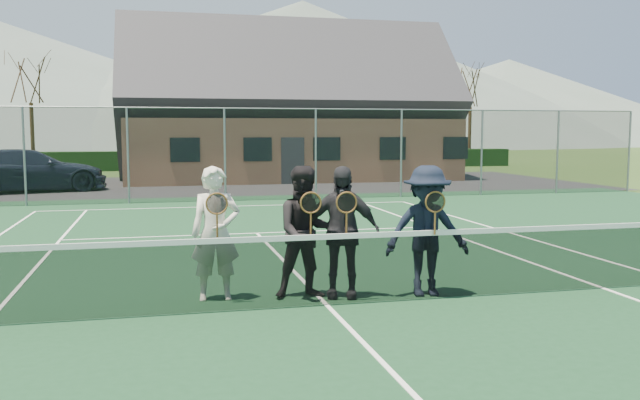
% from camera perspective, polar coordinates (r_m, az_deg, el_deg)
% --- Properties ---
extents(ground, '(220.00, 220.00, 0.00)m').
position_cam_1_polar(ground, '(28.53, -9.23, 1.19)').
color(ground, '#294217').
rests_on(ground, ground).
extents(court_surface, '(30.00, 30.00, 0.02)m').
position_cam_1_polar(court_surface, '(8.92, 0.60, -8.97)').
color(court_surface, '#14381E').
rests_on(court_surface, ground).
extents(tarmac_carpark, '(40.00, 12.00, 0.01)m').
position_cam_1_polar(tarmac_carpark, '(28.51, -17.27, 1.01)').
color(tarmac_carpark, black).
rests_on(tarmac_carpark, ground).
extents(hedge_row, '(40.00, 1.20, 1.10)m').
position_cam_1_polar(hedge_row, '(40.45, -10.52, 3.31)').
color(hedge_row, black).
rests_on(hedge_row, ground).
extents(hill_centre, '(120.00, 120.00, 22.00)m').
position_cam_1_polar(hill_centre, '(106.05, -1.44, 10.59)').
color(hill_centre, '#54655A').
rests_on(hill_centre, ground).
extents(hill_east, '(90.00, 90.00, 14.00)m').
position_cam_1_polar(hill_east, '(118.18, 15.57, 7.95)').
color(hill_east, '#596A5F').
rests_on(hill_east, ground).
extents(car_c, '(5.93, 3.71, 1.60)m').
position_cam_1_polar(car_c, '(27.51, -23.29, 2.29)').
color(car_c, '#181F30').
rests_on(car_c, ground).
extents(court_markings, '(11.03, 23.83, 0.01)m').
position_cam_1_polar(court_markings, '(8.91, 0.60, -8.87)').
color(court_markings, white).
rests_on(court_markings, court_surface).
extents(tennis_net, '(11.68, 0.08, 1.10)m').
position_cam_1_polar(tennis_net, '(8.79, 0.60, -5.63)').
color(tennis_net, slate).
rests_on(tennis_net, ground).
extents(perimeter_fence, '(30.07, 0.07, 3.02)m').
position_cam_1_polar(perimeter_fence, '(21.97, -8.02, 3.82)').
color(perimeter_fence, slate).
rests_on(perimeter_fence, ground).
extents(clubhouse, '(15.60, 8.20, 7.70)m').
position_cam_1_polar(clubhouse, '(32.97, -2.85, 8.82)').
color(clubhouse, '#9E6B4C').
rests_on(clubhouse, ground).
extents(tree_b, '(3.20, 3.20, 7.77)m').
position_cam_1_polar(tree_b, '(42.08, -23.27, 10.18)').
color(tree_b, '#3C2815').
rests_on(tree_b, ground).
extents(tree_c, '(3.20, 3.20, 7.77)m').
position_cam_1_polar(tree_c, '(41.71, -7.94, 10.64)').
color(tree_c, '#3B2A15').
rests_on(tree_c, ground).
extents(tree_d, '(3.20, 3.20, 7.77)m').
position_cam_1_polar(tree_d, '(43.84, 5.41, 10.43)').
color(tree_d, '#362113').
rests_on(tree_d, ground).
extents(tree_e, '(3.20, 3.20, 7.77)m').
position_cam_1_polar(tree_e, '(46.12, 12.59, 10.09)').
color(tree_e, '#372214').
rests_on(tree_e, ground).
extents(player_a, '(0.67, 0.51, 1.80)m').
position_cam_1_polar(player_a, '(9.17, -8.79, -2.79)').
color(player_a, silver).
rests_on(player_a, court_surface).
extents(player_b, '(0.88, 0.69, 1.80)m').
position_cam_1_polar(player_b, '(9.18, -1.15, -2.72)').
color(player_b, black).
rests_on(player_b, court_surface).
extents(player_c, '(1.14, 0.74, 1.80)m').
position_cam_1_polar(player_c, '(9.21, 1.79, -2.69)').
color(player_c, black).
rests_on(player_c, court_surface).
extents(player_d, '(1.23, 0.80, 1.80)m').
position_cam_1_polar(player_d, '(9.41, 8.99, -2.59)').
color(player_d, black).
rests_on(player_d, court_surface).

